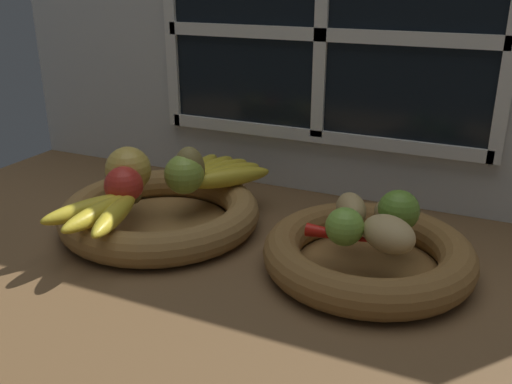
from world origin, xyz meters
The scene contains 16 objects.
ground_plane centered at (0.00, 0.00, -1.50)cm, with size 140.00×90.00×3.00cm, color brown.
back_wall centered at (0.00, 29.77, 27.88)cm, with size 140.00×4.60×55.00cm.
fruit_bowl_left centered at (-19.01, 1.05, 2.60)cm, with size 34.34×34.34×5.57cm.
fruit_bowl_right centered at (17.42, 1.05, 2.61)cm, with size 31.17×31.17×5.57cm.
apple_golden_left centered at (-25.53, 1.61, 9.55)cm, with size 7.97×7.97×7.97cm, color gold.
apple_red_front centered at (-22.64, -3.60, 8.77)cm, with size 6.41×6.41×6.41cm, color red.
apple_green_back centered at (-16.16, 4.77, 9.03)cm, with size 6.92×6.92×6.92cm, color #8CAD3D.
pear_brown centered at (-15.87, 6.07, 9.60)cm, with size 5.31×5.48×8.07cm, color olive.
banana_bunch_front centered at (-21.60, -10.50, 7.08)cm, with size 13.15×17.18×3.03cm.
banana_bunch_back centered at (-14.14, 11.93, 7.24)cm, with size 16.18×17.88×3.35cm.
potato_small centered at (20.75, -2.27, 8.07)cm, with size 8.32×5.92×5.00cm, color tan.
potato_back centered at (19.50, 5.63, 7.90)cm, with size 6.26×5.21×4.66cm, color #A38451.
potato_oblong centered at (13.68, 3.97, 8.02)cm, with size 7.50×4.40×4.91cm, color tan.
lime_near centered at (14.73, -2.98, 8.31)cm, with size 5.49×5.49×5.49cm, color #7AAD3D.
lime_far centered at (20.56, 5.09, 8.67)cm, with size 6.21×6.21×6.21cm, color olive.
chili_pepper centered at (15.36, -2.37, 6.57)cm, with size 2.01×2.01×12.72cm, color red.
Camera 1 is at (33.55, -73.44, 41.48)cm, focal length 39.66 mm.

